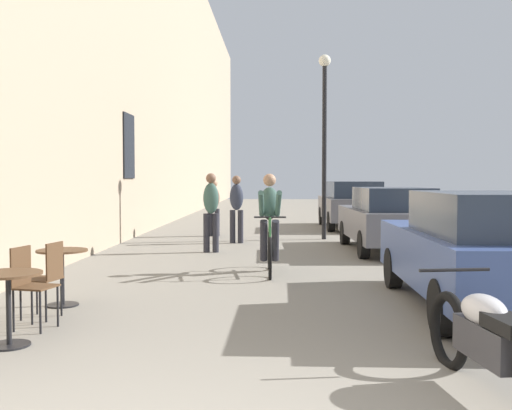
% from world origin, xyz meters
% --- Properties ---
extents(building_facade_left, '(0.54, 68.00, 11.75)m').
position_xyz_m(building_facade_left, '(-3.45, 14.00, 5.87)').
color(building_facade_left, tan).
rests_on(building_facade_left, ground_plane).
extents(cafe_table_near, '(0.64, 0.64, 0.72)m').
position_xyz_m(cafe_table_near, '(-1.88, 2.74, 0.52)').
color(cafe_table_near, black).
rests_on(cafe_table_near, ground_plane).
extents(cafe_chair_near_toward_street, '(0.45, 0.45, 0.89)m').
position_xyz_m(cafe_chair_near_toward_street, '(-1.96, 3.41, 0.52)').
color(cafe_chair_near_toward_street, black).
rests_on(cafe_chair_near_toward_street, ground_plane).
extents(cafe_table_mid, '(0.64, 0.64, 0.72)m').
position_xyz_m(cafe_table_mid, '(-2.02, 4.58, 0.52)').
color(cafe_table_mid, black).
rests_on(cafe_table_mid, ground_plane).
extents(cafe_chair_mid_toward_street, '(0.44, 0.44, 0.89)m').
position_xyz_m(cafe_chair_mid_toward_street, '(-1.95, 3.88, 0.52)').
color(cafe_chair_mid_toward_street, black).
rests_on(cafe_chair_mid_toward_street, ground_plane).
extents(cyclist_on_bicycle, '(0.52, 1.76, 1.74)m').
position_xyz_m(cyclist_on_bicycle, '(0.59, 7.35, 0.81)').
color(cyclist_on_bicycle, black).
rests_on(cyclist_on_bicycle, ground_plane).
extents(pedestrian_near, '(0.36, 0.26, 1.74)m').
position_xyz_m(pedestrian_near, '(-0.73, 10.15, 0.98)').
color(pedestrian_near, '#26262D').
rests_on(pedestrian_near, ground_plane).
extents(pedestrian_mid, '(0.36, 0.27, 1.70)m').
position_xyz_m(pedestrian_mid, '(-0.29, 12.04, 0.96)').
color(pedestrian_mid, '#26262D').
rests_on(pedestrian_mid, ground_plane).
extents(pedestrian_far, '(0.36, 0.26, 1.60)m').
position_xyz_m(pedestrian_far, '(-1.06, 13.83, 0.90)').
color(pedestrian_far, '#26262D').
rests_on(pedestrian_far, ground_plane).
extents(street_lamp, '(0.32, 0.32, 4.90)m').
position_xyz_m(street_lamp, '(1.99, 13.08, 3.11)').
color(street_lamp, black).
rests_on(street_lamp, ground_plane).
extents(parked_car_nearest, '(1.78, 4.14, 1.47)m').
position_xyz_m(parked_car_nearest, '(3.22, 4.49, 0.76)').
color(parked_car_nearest, '#384C84').
rests_on(parked_car_nearest, ground_plane).
extents(parked_car_second, '(1.80, 4.06, 1.43)m').
position_xyz_m(parked_car_second, '(3.20, 10.43, 0.74)').
color(parked_car_second, '#595960').
rests_on(parked_car_second, ground_plane).
extents(parked_car_third, '(1.88, 4.34, 1.53)m').
position_xyz_m(parked_car_third, '(3.16, 16.63, 0.79)').
color(parked_car_third, '#595960').
rests_on(parked_car_third, ground_plane).
extents(parked_motorcycle, '(0.62, 2.14, 0.92)m').
position_xyz_m(parked_motorcycle, '(2.32, 1.56, 0.40)').
color(parked_motorcycle, black).
rests_on(parked_motorcycle, ground_plane).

